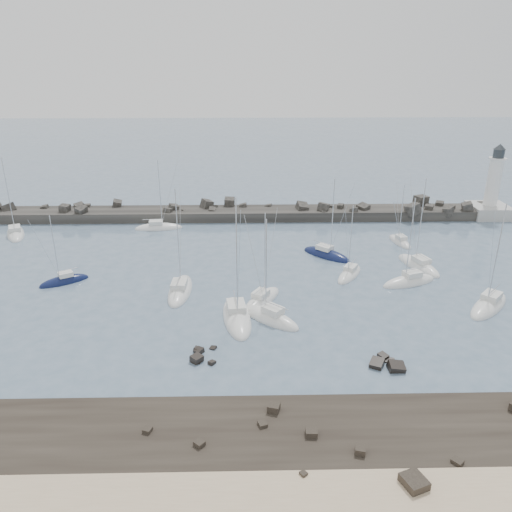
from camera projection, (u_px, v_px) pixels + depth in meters
The scene contains 19 objects.
ground at pixel (244, 314), 60.22m from camera, with size 400.00×400.00×0.00m, color slate.
rock_shelf at pixel (245, 447), 39.85m from camera, with size 140.00×12.00×1.58m.
rock_cluster_near at pixel (200, 356), 51.57m from camera, with size 2.81×3.80×1.21m.
rock_cluster_far at pixel (387, 365), 50.08m from camera, with size 3.55×3.48×1.33m.
breakwater at pixel (205, 217), 95.18m from camera, with size 115.00×7.95×5.00m.
lighthouse at pixel (490, 201), 95.20m from camera, with size 7.00×7.00×14.60m.
sailboat_1 at pixel (16, 234), 86.55m from camera, with size 6.42×9.48×14.39m.
sailboat_2 at pixel (64, 281), 68.47m from camera, with size 6.70×5.22×10.65m.
sailboat_3 at pixel (180, 291), 65.72m from camera, with size 3.31×9.53×14.85m.
sailboat_4 at pixel (159, 228), 89.51m from camera, with size 8.67×3.42×13.31m.
sailboat_5 at pixel (270, 318), 58.87m from camera, with size 7.94×7.52×13.44m.
sailboat_6 at pixel (349, 275), 70.60m from camera, with size 5.58×7.23×11.34m.
sailboat_7 at pixel (262, 300), 63.31m from camera, with size 6.17×7.98×12.47m.
sailboat_8 at pixel (326, 255), 77.44m from camera, with size 7.92×7.69×13.39m.
sailboat_9 at pixel (409, 282), 68.25m from camera, with size 8.60×5.22×13.14m.
sailboat_10 at pixel (400, 242), 82.85m from camera, with size 3.27×6.88×10.58m.
sailboat_11 at pixel (489, 306), 61.77m from camera, with size 8.47×8.61×14.61m.
sailboat_13 at pixel (237, 318), 59.06m from camera, with size 4.55×10.67×16.24m.
sailboat_14 at pixel (418, 266), 73.49m from camera, with size 5.62×9.37×14.15m.
Camera 1 is at (0.26, -53.19, 29.13)m, focal length 35.00 mm.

